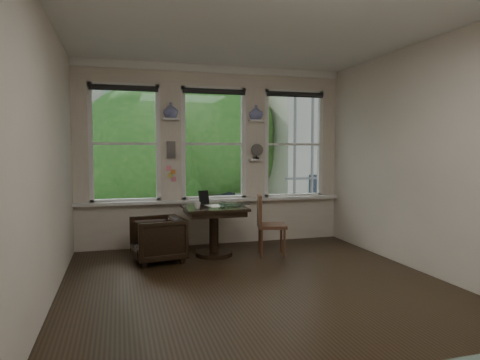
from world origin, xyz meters
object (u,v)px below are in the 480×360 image
object	(u,v)px
side_chair_right	(272,225)
mug	(197,205)
laptop	(239,206)
armchair_left	(158,239)
table	(214,231)

from	to	relation	value
side_chair_right	mug	distance (m)	1.18
side_chair_right	mug	bearing A→B (deg)	100.70
laptop	mug	size ratio (longest dim) A/B	3.68
armchair_left	laptop	size ratio (longest dim) A/B	1.95
laptop	mug	bearing A→B (deg)	-176.90
armchair_left	mug	bearing A→B (deg)	77.28
table	armchair_left	size ratio (longest dim) A/B	1.27
table	side_chair_right	world-z (taller)	side_chair_right
laptop	mug	xyz separation A→B (m)	(-0.64, -0.05, 0.03)
table	side_chair_right	xyz separation A→B (m)	(0.85, -0.22, 0.09)
side_chair_right	mug	world-z (taller)	side_chair_right
laptop	mug	distance (m)	0.64
armchair_left	laptop	bearing A→B (deg)	81.63
armchair_left	mug	world-z (taller)	mug
table	mug	distance (m)	0.53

